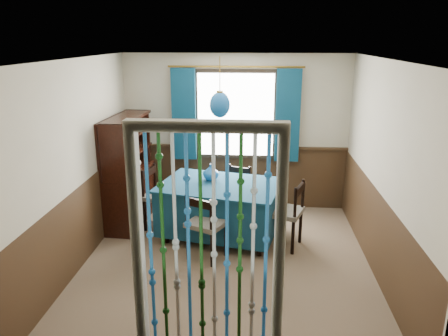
# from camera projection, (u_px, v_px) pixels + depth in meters

# --- Properties ---
(floor) EXTENTS (4.00, 4.00, 0.00)m
(floor) POSITION_uv_depth(u_px,v_px,m) (226.00, 263.00, 5.50)
(floor) COLOR brown
(floor) RESTS_ON ground
(ceiling) EXTENTS (4.00, 4.00, 0.00)m
(ceiling) POSITION_uv_depth(u_px,v_px,m) (227.00, 59.00, 4.78)
(ceiling) COLOR silver
(ceiling) RESTS_ON ground
(wall_back) EXTENTS (3.60, 0.00, 3.60)m
(wall_back) POSITION_uv_depth(u_px,v_px,m) (236.00, 133.00, 7.05)
(wall_back) COLOR #C1B69D
(wall_back) RESTS_ON ground
(wall_front) EXTENTS (3.60, 0.00, 3.60)m
(wall_front) POSITION_uv_depth(u_px,v_px,m) (207.00, 246.00, 3.23)
(wall_front) COLOR #C1B69D
(wall_front) RESTS_ON ground
(wall_left) EXTENTS (0.00, 4.00, 4.00)m
(wall_left) POSITION_uv_depth(u_px,v_px,m) (78.00, 165.00, 5.28)
(wall_left) COLOR #C1B69D
(wall_left) RESTS_ON ground
(wall_right) EXTENTS (0.00, 4.00, 4.00)m
(wall_right) POSITION_uv_depth(u_px,v_px,m) (383.00, 172.00, 5.00)
(wall_right) COLOR #C1B69D
(wall_right) RESTS_ON ground
(wainscot_back) EXTENTS (3.60, 0.00, 3.60)m
(wainscot_back) POSITION_uv_depth(u_px,v_px,m) (235.00, 177.00, 7.25)
(wainscot_back) COLOR #382515
(wainscot_back) RESTS_ON ground
(wainscot_front) EXTENTS (3.60, 0.00, 3.60)m
(wainscot_front) POSITION_uv_depth(u_px,v_px,m) (208.00, 331.00, 3.46)
(wainscot_front) COLOR #382515
(wainscot_front) RESTS_ON ground
(wainscot_left) EXTENTS (0.00, 4.00, 4.00)m
(wainscot_left) POSITION_uv_depth(u_px,v_px,m) (85.00, 222.00, 5.49)
(wainscot_left) COLOR #382515
(wainscot_left) RESTS_ON ground
(wainscot_right) EXTENTS (0.00, 4.00, 4.00)m
(wainscot_right) POSITION_uv_depth(u_px,v_px,m) (375.00, 232.00, 5.22)
(wainscot_right) COLOR #382515
(wainscot_right) RESTS_ON ground
(window) EXTENTS (1.32, 0.12, 1.42)m
(window) POSITION_uv_depth(u_px,v_px,m) (236.00, 115.00, 6.91)
(window) COLOR black
(window) RESTS_ON wall_back
(doorway) EXTENTS (1.16, 0.12, 2.18)m
(doorway) POSITION_uv_depth(u_px,v_px,m) (208.00, 266.00, 3.35)
(doorway) COLOR silver
(doorway) RESTS_ON ground
(dining_table) EXTENTS (1.83, 1.45, 0.79)m
(dining_table) POSITION_uv_depth(u_px,v_px,m) (220.00, 207.00, 6.12)
(dining_table) COLOR #0F354E
(dining_table) RESTS_ON floor
(chair_near) EXTENTS (0.58, 0.57, 0.89)m
(chair_near) POSITION_uv_depth(u_px,v_px,m) (206.00, 225.00, 5.49)
(chair_near) COLOR black
(chair_near) RESTS_ON floor
(chair_far) EXTENTS (0.53, 0.52, 0.84)m
(chair_far) POSITION_uv_depth(u_px,v_px,m) (235.00, 192.00, 6.71)
(chair_far) COLOR black
(chair_far) RESTS_ON floor
(chair_left) EXTENTS (0.53, 0.55, 0.93)m
(chair_left) POSITION_uv_depth(u_px,v_px,m) (159.00, 196.00, 6.41)
(chair_left) COLOR black
(chair_left) RESTS_ON floor
(chair_right) EXTENTS (0.56, 0.58, 0.92)m
(chair_right) POSITION_uv_depth(u_px,v_px,m) (287.00, 213.00, 5.82)
(chair_right) COLOR black
(chair_right) RESTS_ON floor
(sideboard) EXTENTS (0.50, 1.27, 1.63)m
(sideboard) POSITION_uv_depth(u_px,v_px,m) (129.00, 186.00, 6.60)
(sideboard) COLOR black
(sideboard) RESTS_ON floor
(pendant_lamp) EXTENTS (0.27, 0.27, 0.79)m
(pendant_lamp) POSITION_uv_depth(u_px,v_px,m) (220.00, 105.00, 5.71)
(pendant_lamp) COLOR olive
(pendant_lamp) RESTS_ON ceiling
(vase_table) EXTENTS (0.27, 0.27, 0.21)m
(vase_table) POSITION_uv_depth(u_px,v_px,m) (211.00, 173.00, 6.17)
(vase_table) COLOR #155495
(vase_table) RESTS_ON dining_table
(bowl_shelf) EXTENTS (0.29, 0.29, 0.06)m
(bowl_shelf) POSITION_uv_depth(u_px,v_px,m) (127.00, 152.00, 6.26)
(bowl_shelf) COLOR beige
(bowl_shelf) RESTS_ON sideboard
(vase_sideboard) EXTENTS (0.18, 0.18, 0.18)m
(vase_sideboard) POSITION_uv_depth(u_px,v_px,m) (136.00, 161.00, 6.71)
(vase_sideboard) COLOR beige
(vase_sideboard) RESTS_ON sideboard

